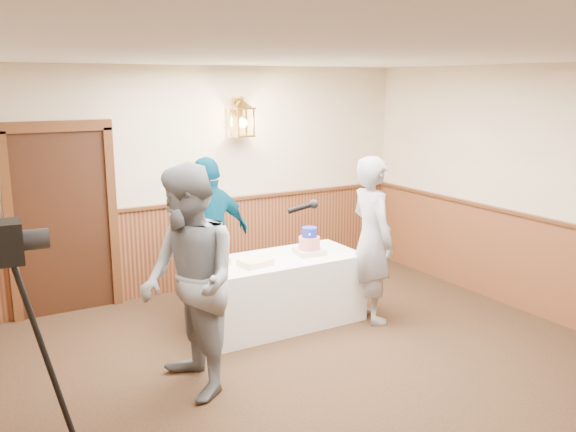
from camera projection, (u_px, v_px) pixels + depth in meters
name	position (u px, v px, depth m)	size (l,w,h in m)	color
ground	(359.00, 409.00, 4.95)	(7.00, 7.00, 0.00)	black
room_shell	(325.00, 217.00, 4.98)	(6.02, 7.02, 2.81)	beige
display_table	(279.00, 291.00, 6.63)	(1.80, 0.80, 0.75)	white
tiered_cake	(309.00, 244.00, 6.67)	(0.33, 0.33, 0.30)	beige
sheet_cake_yellow	(255.00, 262.00, 6.27)	(0.32, 0.24, 0.07)	#FFD698
sheet_cake_green	(213.00, 261.00, 6.32)	(0.31, 0.24, 0.07)	#AED395
interviewer	(189.00, 282.00, 5.03)	(1.54, 0.96, 1.97)	slate
baker	(372.00, 240.00, 6.64)	(0.67, 0.44, 1.83)	gray
assistant_p	(210.00, 237.00, 6.81)	(1.06, 0.44, 1.81)	#043B56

